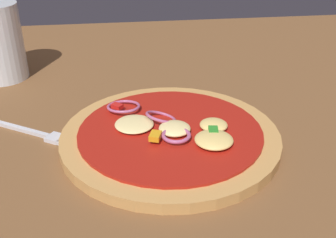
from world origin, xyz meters
name	(u,v)px	position (x,y,z in m)	size (l,w,h in m)	color
dining_table	(197,140)	(0.00, 0.00, 0.01)	(1.14, 1.05, 0.03)	brown
pizza	(171,135)	(-0.04, -0.02, 0.04)	(0.26, 0.26, 0.03)	tan
fork	(37,133)	(-0.20, 0.01, 0.03)	(0.14, 0.10, 0.01)	silver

